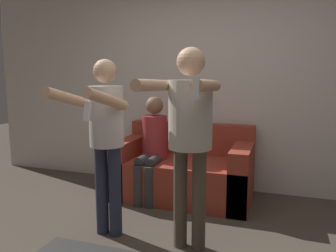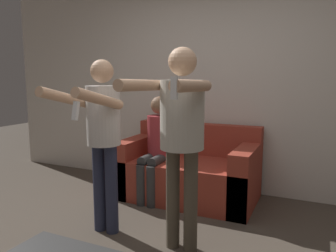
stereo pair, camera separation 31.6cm
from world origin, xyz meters
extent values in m
cube|color=silver|center=(0.00, 2.01, 1.35)|extent=(6.40, 0.06, 2.70)
cube|color=#9E3828|center=(-0.23, 1.51, 0.22)|extent=(1.52, 0.85, 0.45)
cube|color=#9E3828|center=(-0.23, 1.86, 0.64)|extent=(1.52, 0.16, 0.37)
cube|color=#9E3828|center=(-0.89, 1.51, 0.33)|extent=(0.20, 0.85, 0.65)
cube|color=#9E3828|center=(0.43, 1.51, 0.33)|extent=(0.20, 0.85, 0.65)
cylinder|color=#282D47|center=(-0.66, 0.44, 0.40)|extent=(0.11, 0.11, 0.80)
cylinder|color=#282D47|center=(-0.53, 0.44, 0.40)|extent=(0.11, 0.11, 0.80)
cylinder|color=silver|center=(-0.60, 0.44, 1.05)|extent=(0.29, 0.29, 0.51)
sphere|color=tan|center=(-0.60, 0.44, 1.43)|extent=(0.20, 0.20, 0.20)
cylinder|color=tan|center=(-0.76, 0.17, 1.21)|extent=(0.08, 0.56, 0.20)
cylinder|color=tan|center=(-0.43, 0.17, 1.21)|extent=(0.08, 0.56, 0.20)
cube|color=white|center=(-0.43, -0.10, 1.15)|extent=(0.04, 0.06, 0.13)
cylinder|color=brown|center=(0.06, 0.44, 0.41)|extent=(0.11, 0.11, 0.83)
cylinder|color=brown|center=(0.21, 0.44, 0.41)|extent=(0.11, 0.11, 0.83)
cylinder|color=beige|center=(0.14, 0.44, 1.09)|extent=(0.34, 0.34, 0.53)
sphere|color=tan|center=(0.14, 0.44, 1.49)|extent=(0.22, 0.22, 0.22)
cylinder|color=tan|center=(-0.05, 0.15, 1.32)|extent=(0.08, 0.59, 0.09)
cylinder|color=tan|center=(0.33, 0.15, 1.32)|extent=(0.08, 0.59, 0.09)
cube|color=white|center=(0.33, -0.14, 1.31)|extent=(0.04, 0.03, 0.13)
cylinder|color=#383838|center=(-0.61, 1.11, 0.22)|extent=(0.11, 0.11, 0.45)
cylinder|color=#383838|center=(-0.48, 1.11, 0.22)|extent=(0.11, 0.11, 0.45)
cylinder|color=#383838|center=(-0.61, 1.27, 0.48)|extent=(0.11, 0.32, 0.11)
cylinder|color=#383838|center=(-0.48, 1.27, 0.48)|extent=(0.11, 0.32, 0.11)
cylinder|color=#9E2D33|center=(-0.55, 1.43, 0.70)|extent=(0.28, 0.28, 0.50)
sphere|color=brown|center=(-0.55, 1.43, 1.07)|extent=(0.20, 0.20, 0.20)
camera|label=1|loc=(0.78, -1.98, 1.37)|focal=35.00mm
camera|label=2|loc=(1.08, -1.86, 1.37)|focal=35.00mm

